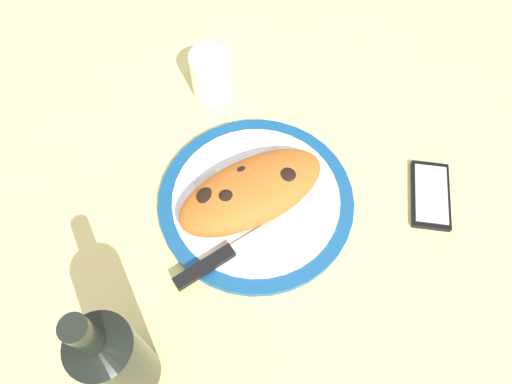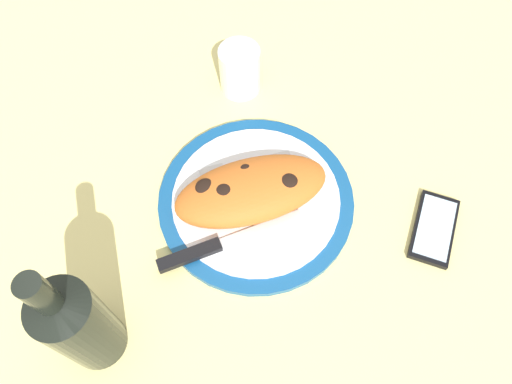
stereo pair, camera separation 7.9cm
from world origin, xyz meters
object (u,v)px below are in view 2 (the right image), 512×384
(calzone, at_px, (251,188))
(fork, at_px, (236,166))
(smartphone, at_px, (434,228))
(wine_bottle, at_px, (77,324))
(water_glass, at_px, (240,72))
(plate, at_px, (256,200))
(knife, at_px, (210,248))

(calzone, distance_m, fork, 0.07)
(smartphone, height_order, wine_bottle, wine_bottle)
(fork, distance_m, water_glass, 0.18)
(plate, xyz_separation_m, smartphone, (-0.27, 0.08, -0.00))
(calzone, bearing_deg, wine_bottle, 39.90)
(smartphone, bearing_deg, fork, -25.89)
(calzone, bearing_deg, water_glass, -91.89)
(plate, relative_size, fork, 2.05)
(calzone, xyz_separation_m, fork, (0.02, -0.06, -0.03))
(plate, relative_size, water_glass, 3.47)
(plate, bearing_deg, fork, -68.13)
(knife, distance_m, smartphone, 0.35)
(smartphone, distance_m, water_glass, 0.43)
(knife, distance_m, wine_bottle, 0.22)
(plate, distance_m, fork, 0.07)
(knife, distance_m, water_glass, 0.33)
(fork, height_order, wine_bottle, wine_bottle)
(water_glass, xyz_separation_m, wine_bottle, (0.25, 0.44, 0.06))
(fork, height_order, water_glass, water_glass)
(plate, bearing_deg, smartphone, 163.25)
(calzone, distance_m, knife, 0.11)
(calzone, relative_size, knife, 1.11)
(knife, bearing_deg, plate, -135.31)
(smartphone, bearing_deg, water_glass, -50.09)
(knife, height_order, water_glass, water_glass)
(water_glass, bearing_deg, smartphone, 129.91)
(smartphone, xyz_separation_m, water_glass, (0.27, -0.33, 0.03))
(plate, xyz_separation_m, water_glass, (-0.00, -0.24, 0.03))
(smartphone, bearing_deg, calzone, -17.23)
(water_glass, height_order, wine_bottle, wine_bottle)
(calzone, bearing_deg, knife, 49.28)
(knife, bearing_deg, calzone, -130.72)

